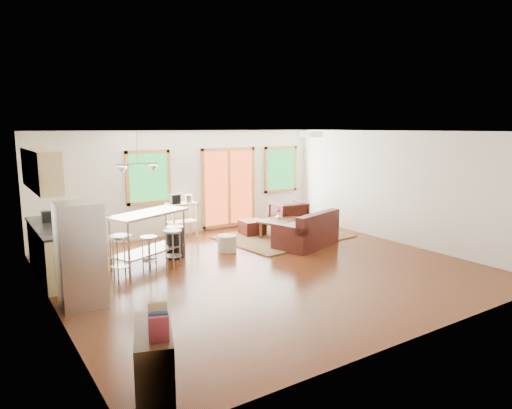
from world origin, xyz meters
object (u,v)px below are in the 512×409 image
loveseat (307,233)px  refrigerator (81,255)px  coffee_table (280,222)px  rug (283,237)px  kitchen_cart (181,208)px  ottoman (252,228)px  island (149,229)px  armchair (288,214)px

loveseat → refrigerator: size_ratio=1.07×
coffee_table → loveseat: bearing=-91.0°
rug → kitchen_cart: (-2.12, 1.30, 0.73)m
coffee_table → ottoman: 0.74m
coffee_table → kitchen_cart: 2.43m
rug → coffee_table: 0.38m
coffee_table → ottoman: coffee_table is taller
ottoman → rug: bearing=-51.9°
kitchen_cart → loveseat: bearing=-48.0°
ottoman → refrigerator: refrigerator is taller
ottoman → island: size_ratio=0.31×
rug → refrigerator: size_ratio=1.83×
loveseat → coffee_table: loveseat is taller
ottoman → island: island is taller
loveseat → kitchen_cart: size_ratio=1.55×
armchair → ottoman: 1.14m
loveseat → coffee_table: size_ratio=1.32×
ottoman → kitchen_cart: bearing=157.9°
loveseat → armchair: armchair is taller
loveseat → ottoman: (-0.44, 1.63, -0.13)m
rug → island: size_ratio=1.65×
rug → island: 3.62m
rug → kitchen_cart: kitchen_cart is taller
armchair → island: island is taller
refrigerator → kitchen_cart: size_ratio=1.45×
rug → coffee_table: size_ratio=2.28×
refrigerator → island: bearing=44.4°
loveseat → island: (-3.48, 0.65, 0.40)m
island → armchair: bearing=13.1°
rug → island: island is taller
coffee_table → armchair: size_ratio=1.54×
island → kitchen_cart: 2.16m
loveseat → coffee_table: 1.09m
coffee_table → refrigerator: size_ratio=0.80×
armchair → refrigerator: (-5.75, -2.47, 0.38)m
kitchen_cart → ottoman: bearing=-22.1°
island → kitchen_cart: kitchen_cart is taller
armchair → refrigerator: bearing=30.3°
coffee_table → island: size_ratio=0.72×
armchair → refrigerator: refrigerator is taller
loveseat → ottoman: size_ratio=3.06×
armchair → refrigerator: 6.27m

